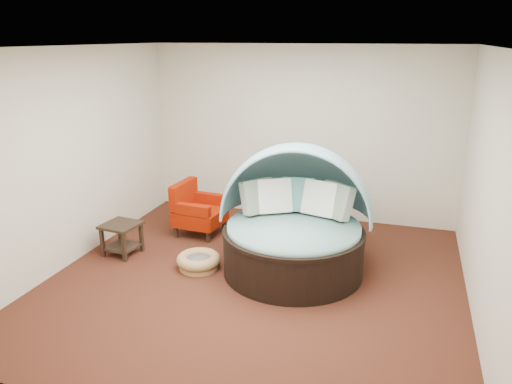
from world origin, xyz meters
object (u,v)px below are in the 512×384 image
(red_armchair, at_px, (197,210))
(side_table, at_px, (122,234))
(pet_basket, at_px, (199,261))
(canopy_daybed, at_px, (295,214))

(red_armchair, height_order, side_table, red_armchair)
(pet_basket, distance_m, red_armchair, 1.27)
(red_armchair, bearing_deg, side_table, -118.88)
(side_table, bearing_deg, pet_basket, -5.11)
(canopy_daybed, height_order, pet_basket, canopy_daybed)
(canopy_daybed, distance_m, pet_basket, 1.41)
(pet_basket, bearing_deg, canopy_daybed, 17.40)
(side_table, bearing_deg, red_armchair, 56.39)
(canopy_daybed, height_order, red_armchair, canopy_daybed)
(canopy_daybed, bearing_deg, pet_basket, -169.83)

